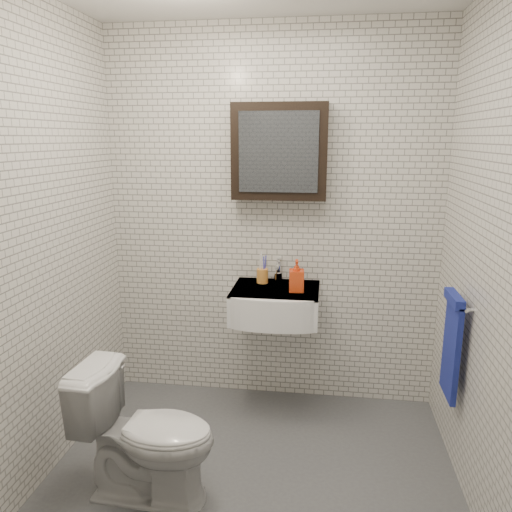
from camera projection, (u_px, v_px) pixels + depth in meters
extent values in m
cube|color=#4B4D53|center=(250.00, 483.00, 2.64)|extent=(2.20, 2.00, 0.01)
cube|color=silver|center=(272.00, 221.00, 3.31)|extent=(2.20, 0.02, 2.50)
cube|color=silver|center=(194.00, 336.00, 1.39)|extent=(2.20, 0.02, 2.50)
cube|color=silver|center=(33.00, 248.00, 2.50)|extent=(0.02, 2.00, 2.50)
cube|color=silver|center=(495.00, 263.00, 2.20)|extent=(0.02, 2.00, 2.50)
cube|color=white|center=(276.00, 303.00, 3.21)|extent=(0.55, 0.45, 0.20)
cylinder|color=silver|center=(276.00, 289.00, 3.21)|extent=(0.31, 0.31, 0.02)
cylinder|color=silver|center=(276.00, 288.00, 3.20)|extent=(0.04, 0.04, 0.01)
cube|color=white|center=(276.00, 289.00, 3.18)|extent=(0.55, 0.45, 0.01)
cylinder|color=silver|center=(278.00, 277.00, 3.34)|extent=(0.06, 0.06, 0.06)
cylinder|color=silver|center=(278.00, 268.00, 3.32)|extent=(0.03, 0.03, 0.08)
cylinder|color=silver|center=(277.00, 266.00, 3.26)|extent=(0.02, 0.12, 0.02)
cube|color=silver|center=(279.00, 259.00, 3.34)|extent=(0.02, 0.09, 0.01)
cube|color=black|center=(279.00, 152.00, 3.14)|extent=(0.60, 0.14, 0.60)
cube|color=#3F444C|center=(278.00, 152.00, 3.06)|extent=(0.49, 0.01, 0.49)
cylinder|color=silver|center=(459.00, 302.00, 2.61)|extent=(0.02, 0.30, 0.02)
cylinder|color=silver|center=(457.00, 294.00, 2.73)|extent=(0.04, 0.02, 0.02)
cylinder|color=silver|center=(470.00, 310.00, 2.49)|extent=(0.04, 0.02, 0.02)
cube|color=#222A9D|center=(451.00, 349.00, 2.68)|extent=(0.03, 0.26, 0.54)
cube|color=#222A9D|center=(454.00, 299.00, 2.61)|extent=(0.05, 0.26, 0.05)
cylinder|color=orange|center=(262.00, 276.00, 3.30)|extent=(0.09, 0.09, 0.09)
cylinder|color=white|center=(260.00, 267.00, 3.28)|extent=(0.02, 0.03, 0.18)
cylinder|color=#3A3DBC|center=(264.00, 269.00, 3.28)|extent=(0.01, 0.02, 0.16)
cylinder|color=white|center=(262.00, 266.00, 3.29)|extent=(0.02, 0.03, 0.19)
cylinder|color=#3A3DBC|center=(265.00, 267.00, 3.29)|extent=(0.02, 0.04, 0.17)
imported|color=orange|center=(297.00, 276.00, 3.10)|extent=(0.10, 0.10, 0.20)
imported|color=silver|center=(147.00, 434.00, 2.49)|extent=(0.71, 0.43, 0.70)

